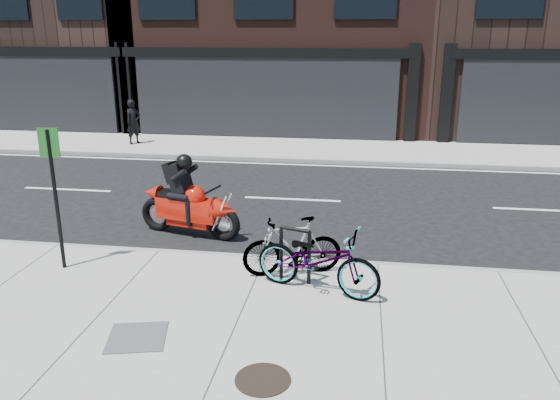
% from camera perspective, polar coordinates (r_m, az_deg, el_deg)
% --- Properties ---
extents(ground, '(120.00, 120.00, 0.00)m').
position_cam_1_polar(ground, '(11.71, 0.08, -2.80)').
color(ground, black).
rests_on(ground, ground).
extents(sidewalk_near, '(60.00, 6.00, 0.13)m').
position_cam_1_polar(sidewalk_near, '(7.27, -5.82, -15.83)').
color(sidewalk_near, gray).
rests_on(sidewalk_near, ground).
extents(sidewalk_far, '(60.00, 3.50, 0.13)m').
position_cam_1_polar(sidewalk_far, '(19.12, 3.44, 5.31)').
color(sidewalk_far, gray).
rests_on(sidewalk_far, ground).
extents(bike_rack, '(0.53, 0.20, 0.92)m').
position_cam_1_polar(bike_rack, '(8.75, 1.58, -5.24)').
color(bike_rack, black).
rests_on(bike_rack, sidewalk_near).
extents(bicycle_front, '(2.14, 1.28, 1.06)m').
position_cam_1_polar(bicycle_front, '(8.44, 3.97, -6.24)').
color(bicycle_front, gray).
rests_on(bicycle_front, sidewalk_near).
extents(bicycle_rear, '(1.72, 0.96, 1.00)m').
position_cam_1_polar(bicycle_rear, '(9.01, 1.30, -4.85)').
color(bicycle_rear, gray).
rests_on(bicycle_rear, sidewalk_near).
extents(motorcycle, '(2.25, 0.94, 1.71)m').
position_cam_1_polar(motorcycle, '(11.13, -9.09, -0.36)').
color(motorcycle, black).
rests_on(motorcycle, ground).
extents(pedestrian, '(0.62, 0.68, 1.57)m').
position_cam_1_polar(pedestrian, '(20.29, -15.06, 7.89)').
color(pedestrian, black).
rests_on(pedestrian, sidewalk_far).
extents(manhole_cover, '(0.77, 0.77, 0.02)m').
position_cam_1_polar(manhole_cover, '(6.69, -1.81, -18.24)').
color(manhole_cover, black).
rests_on(manhole_cover, sidewalk_near).
extents(utility_grate, '(0.90, 0.90, 0.02)m').
position_cam_1_polar(utility_grate, '(7.70, -14.71, -13.68)').
color(utility_grate, '#545457').
rests_on(utility_grate, sidewalk_near).
extents(sign_post, '(0.32, 0.08, 2.42)m').
position_cam_1_polar(sign_post, '(9.69, -22.51, 1.30)').
color(sign_post, black).
rests_on(sign_post, sidewalk_near).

